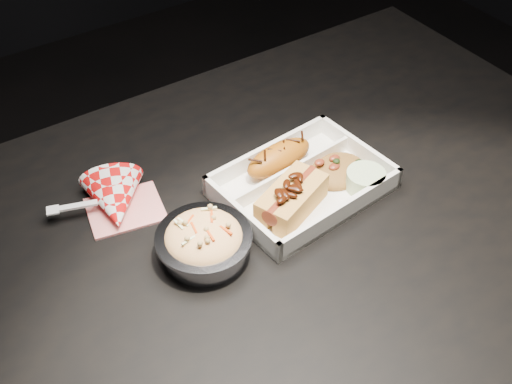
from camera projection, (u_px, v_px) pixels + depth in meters
dining_table at (273, 258)px, 1.02m from camera, size 1.20×0.80×0.75m
food_tray at (302, 186)px, 0.99m from camera, size 0.27×0.20×0.04m
fried_pastry at (279, 158)px, 1.01m from camera, size 0.13×0.06×0.05m
hotdog at (292, 197)px, 0.94m from camera, size 0.13×0.10×0.06m
fried_rice_mound at (338, 166)px, 1.01m from camera, size 0.11×0.09×0.03m
cupcake_liner at (365, 180)px, 0.98m from camera, size 0.06×0.06×0.03m
foil_coleslaw_cup at (204, 241)px, 0.88m from camera, size 0.13×0.13×0.06m
napkin_fork at (115, 201)px, 0.96m from camera, size 0.17×0.14×0.10m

